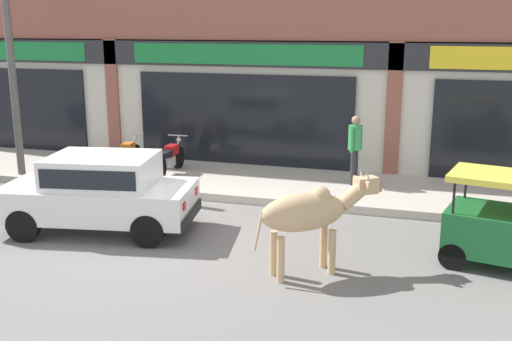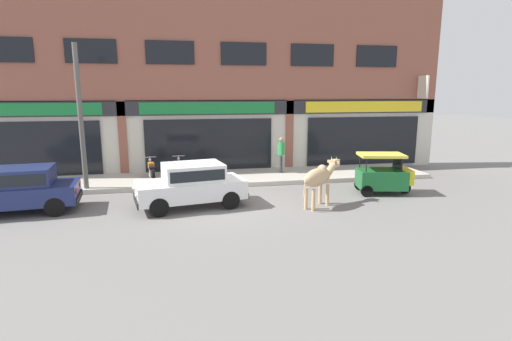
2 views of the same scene
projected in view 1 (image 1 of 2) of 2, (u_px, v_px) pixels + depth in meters
The scene contains 10 objects.
ground_plane at pixel (158, 233), 11.20m from camera, with size 90.00×90.00×0.00m, color slate.
sidewalk at pixel (225, 180), 14.63m from camera, with size 19.00×3.02×0.18m, color #B7AFA3.
shop_building at pixel (247, 3), 15.26m from camera, with size 23.00×1.40×9.09m.
cow at pixel (309, 212), 9.16m from camera, with size 1.81×1.51×1.61m.
car_0 at pixel (100, 189), 11.14m from camera, with size 3.79×2.18×1.46m.
auto_rickshaw at pixel (509, 228), 9.50m from camera, with size 2.12×1.50×1.52m.
motorcycle_0 at pixel (127, 156), 15.07m from camera, with size 0.53×1.81×0.88m.
motorcycle_1 at pixel (170, 159), 14.80m from camera, with size 0.52×1.81×0.88m.
pedestrian at pixel (355, 142), 13.71m from camera, with size 0.32×0.49×1.60m.
utility_pole at pixel (12, 66), 14.24m from camera, with size 0.18×0.18×5.32m, color #595651.
Camera 1 is at (4.84, -9.60, 3.82)m, focal length 42.00 mm.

